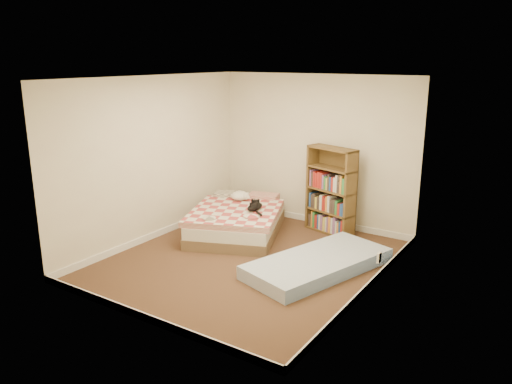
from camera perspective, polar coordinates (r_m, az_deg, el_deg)
The scene contains 6 objects.
room at distance 6.68m, azimuth -0.93°, elevation 1.68°, with size 3.51×4.01×2.51m.
bed at distance 8.04m, azimuth -2.03°, elevation -3.19°, with size 1.86×2.17×0.49m.
bookshelf at distance 8.10m, azimuth 8.57°, elevation -0.98°, with size 0.91×0.51×1.40m.
floor_mattress at distance 6.78m, azimuth 7.10°, elevation -8.10°, with size 0.92×2.04×0.18m, color #7391C0.
black_cat at distance 7.80m, azimuth -0.01°, elevation -1.65°, with size 0.30×0.59×0.13m.
white_dog at distance 8.33m, azimuth -1.85°, elevation -0.45°, with size 0.41×0.41×0.15m.
Camera 1 is at (3.65, -5.37, 2.76)m, focal length 35.00 mm.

